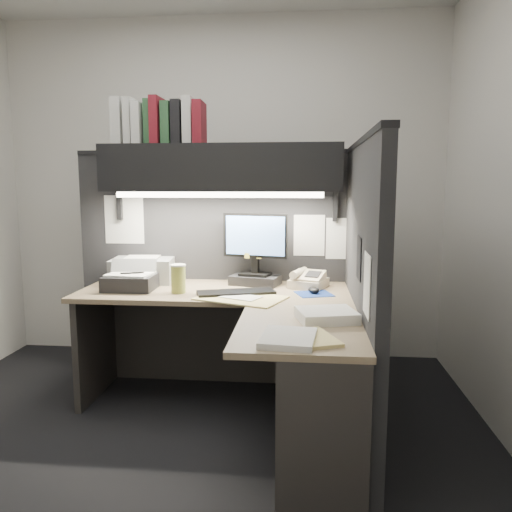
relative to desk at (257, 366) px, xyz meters
name	(u,v)px	position (x,y,z in m)	size (l,w,h in m)	color
floor	(180,441)	(-0.43, 0.00, -0.44)	(3.50, 3.50, 0.00)	black
wall_back	(222,190)	(-0.43, 1.50, 0.91)	(3.50, 0.04, 2.70)	silver
partition_back	(214,269)	(-0.40, 0.93, 0.36)	(1.90, 0.06, 1.60)	black
partition_right	(361,295)	(0.55, 0.18, 0.36)	(0.06, 1.50, 1.60)	black
desk	(257,366)	(0.00, 0.00, 0.00)	(1.70, 1.53, 0.73)	#978360
overhead_shelf	(222,168)	(-0.30, 0.75, 1.06)	(1.55, 0.34, 0.30)	black
task_light_tube	(219,195)	(-0.30, 0.61, 0.89)	(0.04, 0.04, 1.32)	white
monitor	(255,257)	(-0.08, 0.75, 0.48)	(0.44, 0.26, 0.48)	black
keyboard	(236,293)	(-0.17, 0.43, 0.30)	(0.47, 0.16, 0.02)	black
mousepad	(314,294)	(0.31, 0.49, 0.29)	(0.21, 0.19, 0.00)	navy
mouse	(314,290)	(0.30, 0.51, 0.31)	(0.06, 0.10, 0.04)	black
telephone	(308,281)	(0.27, 0.70, 0.33)	(0.21, 0.22, 0.09)	beige
coffee_cup	(178,279)	(-0.53, 0.45, 0.37)	(0.09, 0.09, 0.17)	#BCB04B
printer	(144,270)	(-0.86, 0.79, 0.37)	(0.41, 0.35, 0.16)	gray
notebook_stack	(131,282)	(-0.86, 0.52, 0.33)	(0.31, 0.26, 0.09)	black
open_folder	(241,298)	(-0.12, 0.32, 0.29)	(0.49, 0.32, 0.01)	#DDCC7C
paper_stack_a	(327,315)	(0.35, -0.11, 0.31)	(0.27, 0.23, 0.05)	white
paper_stack_b	(288,338)	(0.18, -0.46, 0.30)	(0.22, 0.28, 0.03)	white
manila_stack	(308,338)	(0.26, -0.43, 0.29)	(0.21, 0.27, 0.02)	#DDCC7C
binder_row	(160,123)	(-0.71, 0.76, 1.35)	(0.60, 0.25, 0.30)	silver
pinned_papers	(265,240)	(0.00, 0.56, 0.61)	(1.76, 1.31, 0.51)	white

